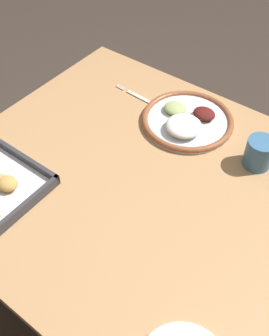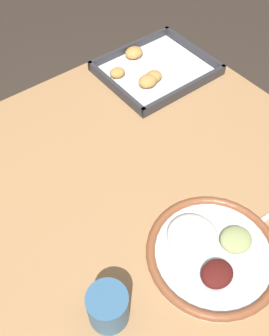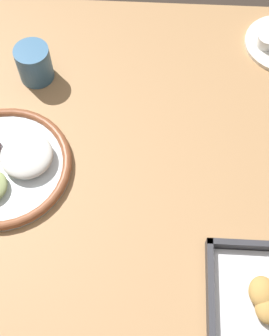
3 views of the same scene
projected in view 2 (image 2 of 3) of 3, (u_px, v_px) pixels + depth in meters
ground_plane at (134, 285)px, 1.55m from camera, size 8.00×8.00×0.00m
dining_table at (134, 198)px, 1.08m from camera, size 1.03×0.94×0.71m
dinner_plate at (212, 251)px, 0.86m from camera, size 0.30×0.30×0.05m
baking_tray at (152, 70)px, 1.25m from camera, size 0.33×0.29×0.04m
drinking_cup at (108, 307)px, 0.75m from camera, size 0.08×0.08×0.09m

